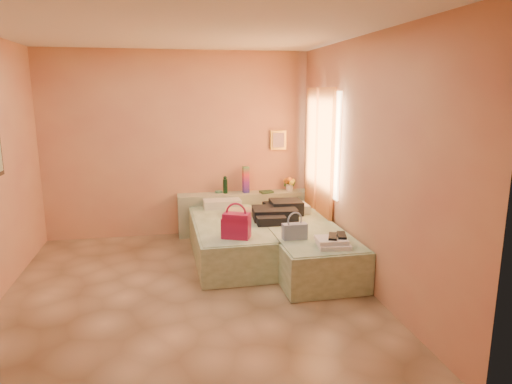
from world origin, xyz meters
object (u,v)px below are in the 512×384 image
headboard_ledge (244,213)px  green_book (266,192)px  magenta_handbag (236,225)px  bed_left (229,239)px  flower_vase (289,183)px  bed_right (304,247)px  towel_stack (333,243)px  blue_handbag (295,231)px  water_bottle (225,185)px

headboard_ledge → green_book: (0.35, -0.08, 0.34)m
green_book → magenta_handbag: size_ratio=0.60×
bed_left → flower_vase: (1.11, 1.05, 0.53)m
bed_right → towel_stack: size_ratio=5.71×
magenta_handbag → blue_handbag: 0.69m
flower_vase → towel_stack: bearing=-92.6°
green_book → magenta_handbag: bearing=-125.5°
water_bottle → green_book: 0.65m
bed_right → magenta_handbag: magenta_handbag is taller
bed_left → bed_right: bearing=-30.3°
headboard_ledge → water_bottle: 0.53m
bed_left → green_book: 1.28m
flower_vase → magenta_handbag: size_ratio=0.81×
bed_left → headboard_ledge: bearing=69.3°
green_book → towel_stack: (0.29, -2.21, -0.12)m
bed_left → towel_stack: bearing=-52.0°
bed_left → towel_stack: (1.01, -1.24, 0.30)m
towel_stack → bed_left: bearing=129.1°
blue_handbag → green_book: bearing=85.4°
headboard_ledge → flower_vase: bearing=-0.0°
flower_vase → blue_handbag: 1.98m
magenta_handbag → towel_stack: size_ratio=0.93×
bed_right → water_bottle: water_bottle is taller
magenta_handbag → towel_stack: bearing=-4.3°
bed_right → flower_vase: 1.65m
headboard_ledge → blue_handbag: 1.96m
bed_right → magenta_handbag: (-0.91, -0.20, 0.40)m
green_book → flower_vase: flower_vase is taller
bed_right → magenta_handbag: 1.01m
bed_right → magenta_handbag: bearing=-168.4°
water_bottle → bed_right: bearing=-62.7°
bed_left → flower_vase: bearing=42.3°
bed_left → blue_handbag: (0.66, -0.87, 0.34)m
bed_right → blue_handbag: bearing=-124.1°
green_book → blue_handbag: 1.85m
green_book → bed_right: bearing=-95.2°
towel_stack → flower_vase: bearing=87.4°
headboard_ledge → blue_handbag: bearing=-81.6°
headboard_ledge → magenta_handbag: (-0.38, -1.76, 0.33)m
headboard_ledge → bed_left: (-0.38, -1.05, -0.08)m
green_book → flower_vase: size_ratio=0.74×
water_bottle → flower_vase: 1.02m
green_book → magenta_handbag: 1.83m
bed_right → green_book: size_ratio=10.35×
headboard_ledge → green_book: 0.49m
blue_handbag → towel_stack: blue_handbag is taller
green_book → flower_vase: bearing=-1.1°
water_bottle → blue_handbag: 2.03m
bed_left → green_book: size_ratio=10.35×
bed_right → blue_handbag: blue_handbag is taller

